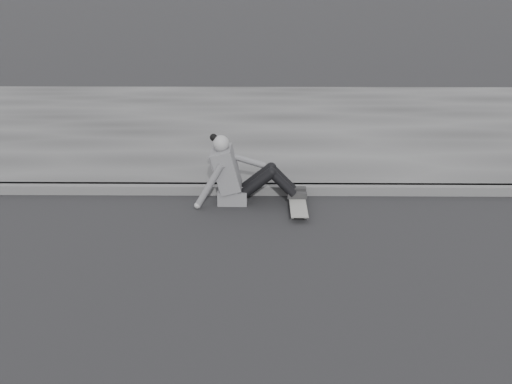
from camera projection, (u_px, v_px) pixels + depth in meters
ground at (233, 306)px, 5.00m from camera, size 80.00×80.00×0.00m
curb at (242, 189)px, 7.36m from camera, size 24.00×0.16×0.12m
sidewalk at (248, 125)px, 10.15m from camera, size 24.00×6.00×0.12m
skateboard at (298, 204)px, 6.88m from camera, size 0.20×0.78×0.09m
seated_woman at (238, 175)px, 7.00m from camera, size 1.38×0.46×0.88m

